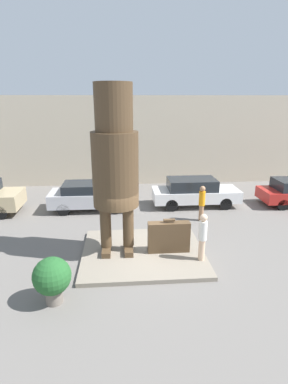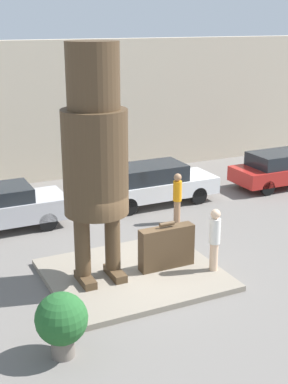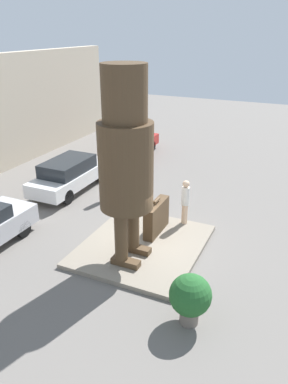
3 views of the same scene
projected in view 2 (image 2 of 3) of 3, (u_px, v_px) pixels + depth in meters
ground_plane at (133, 277)px, 14.59m from camera, size 60.00×60.00×0.00m
pedestal at (133, 275)px, 14.57m from camera, size 4.59×3.97×0.15m
building_backdrop at (32, 113)px, 22.41m from camera, size 28.00×0.60×5.92m
statue_figure at (95, 147)px, 13.13m from camera, size 1.65×1.65×6.09m
giant_suitcase at (167, 247)px, 14.67m from camera, size 1.57×0.37×1.33m
tourist at (215, 237)px, 14.39m from camera, size 0.30×0.30×1.76m
parked_car_silver at (1, 207)px, 17.66m from camera, size 4.19×1.72×1.48m
parked_car_white at (154, 183)px, 20.16m from camera, size 4.71×1.72×1.55m
parked_car_red at (281, 168)px, 22.32m from camera, size 4.31×1.74×1.47m
planter_pot at (62, 321)px, 10.93m from camera, size 1.10×1.10×1.43m
worker_hivis at (177, 196)px, 18.21m from camera, size 0.30×0.30×1.76m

